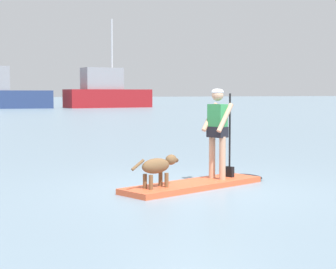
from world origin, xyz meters
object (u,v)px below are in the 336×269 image
at_px(paddleboard, 202,184).
at_px(moored_boat_far_port, 106,93).
at_px(dog, 158,166).
at_px(person_paddler, 218,127).

height_order(paddleboard, moored_boat_far_port, moored_boat_far_port).
height_order(dog, moored_boat_far_port, moored_boat_far_port).
bearing_deg(dog, person_paddler, 15.87).
distance_m(paddleboard, moored_boat_far_port, 55.87).
bearing_deg(person_paddler, paddleboard, -164.13).
height_order(person_paddler, dog, person_paddler).
relative_size(paddleboard, moored_boat_far_port, 0.33).
distance_m(person_paddler, dog, 1.62).
xyz_separation_m(paddleboard, person_paddler, (0.41, 0.12, 1.02)).
xyz_separation_m(person_paddler, moored_boat_far_port, (17.84, 52.66, 0.61)).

